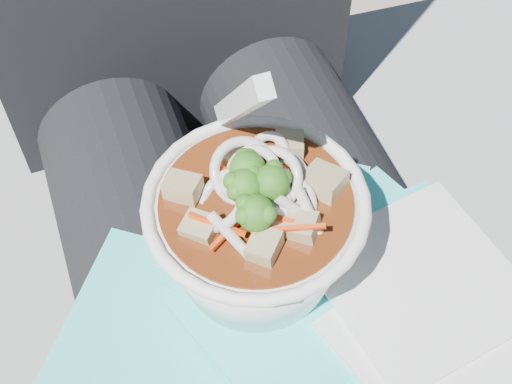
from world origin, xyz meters
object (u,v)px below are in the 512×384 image
object	(u,v)px
plastic_bag	(316,303)
udon_bowl	(256,225)
stone_ledge	(225,303)
lap	(269,301)
person_body	(233,194)

from	to	relation	value
plastic_bag	udon_bowl	bearing A→B (deg)	127.77
stone_ledge	lap	size ratio (longest dim) A/B	2.08
stone_ledge	lap	xyz separation A→B (m)	(0.00, -0.15, 0.28)
lap	plastic_bag	bearing A→B (deg)	-73.00
person_body	stone_ledge	bearing A→B (deg)	90.00
person_body	udon_bowl	xyz separation A→B (m)	(-0.02, -0.10, 0.11)
stone_ledge	lap	distance (m)	0.32
stone_ledge	udon_bowl	distance (m)	0.45
udon_bowl	person_body	bearing A→B (deg)	81.56
lap	udon_bowl	xyz separation A→B (m)	(-0.02, -0.01, 0.14)
stone_ledge	udon_bowl	size ratio (longest dim) A/B	5.20
person_body	udon_bowl	distance (m)	0.15
plastic_bag	lap	bearing A→B (deg)	107.00
stone_ledge	udon_bowl	xyz separation A→B (m)	(-0.02, -0.16, 0.42)
stone_ledge	plastic_bag	xyz separation A→B (m)	(0.02, -0.20, 0.36)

